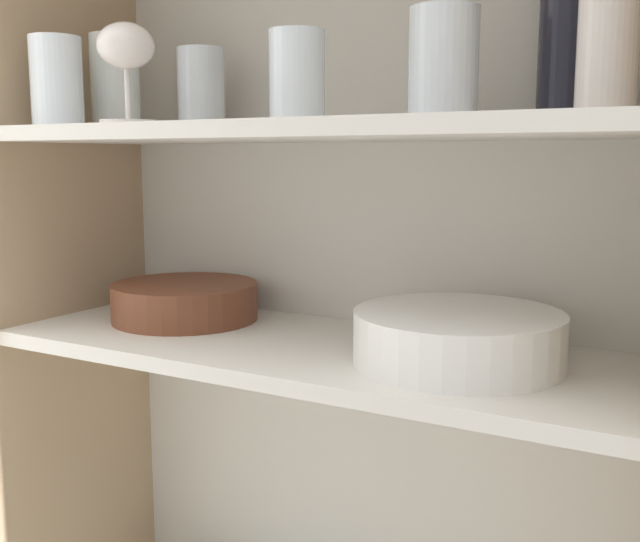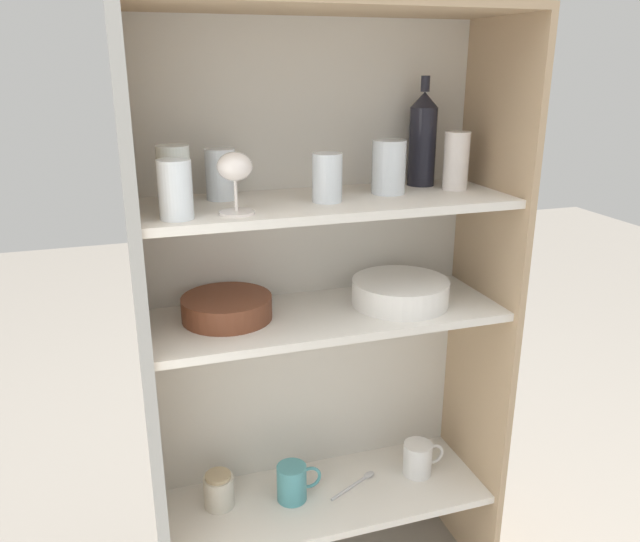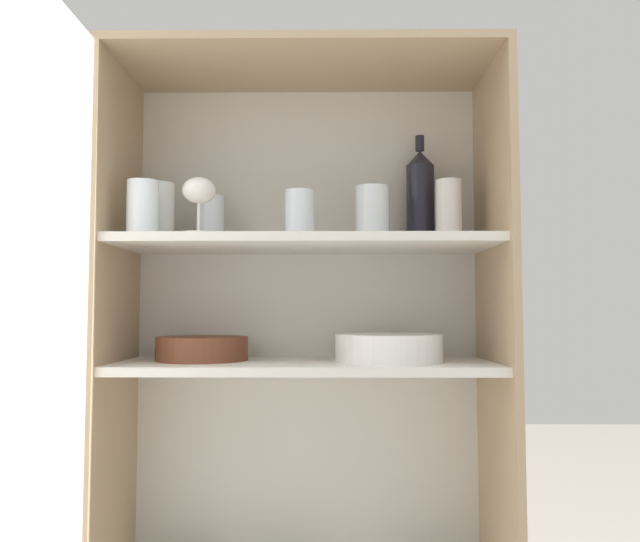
{
  "view_description": "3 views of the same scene",
  "coord_description": "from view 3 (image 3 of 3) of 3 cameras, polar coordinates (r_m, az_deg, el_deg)",
  "views": [
    {
      "loc": [
        0.46,
        -0.67,
        1.06
      ],
      "look_at": [
        0.0,
        0.16,
        0.92
      ],
      "focal_mm": 42.0,
      "sensor_mm": 36.0,
      "label": 1
    },
    {
      "loc": [
        -0.46,
        -1.19,
        1.4
      ],
      "look_at": [
        -0.02,
        0.15,
        0.93
      ],
      "focal_mm": 35.0,
      "sensor_mm": 36.0,
      "label": 2
    },
    {
      "loc": [
        0.05,
        -1.28,
        0.94
      ],
      "look_at": [
        0.03,
        0.19,
        1.03
      ],
      "focal_mm": 35.0,
      "sensor_mm": 36.0,
      "label": 3
    }
  ],
  "objects": [
    {
      "name": "wine_bottle",
      "position": [
        1.57,
        9.16,
        6.76
      ],
      "size": [
        0.07,
        0.07,
        0.27
      ],
      "color": "black",
      "rests_on": "shelf_board_upper"
    },
    {
      "name": "wine_glass_0",
      "position": [
        1.4,
        -11.0,
        6.85
      ],
      "size": [
        0.07,
        0.07,
        0.13
      ],
      "color": "silver",
      "rests_on": "shelf_board_upper"
    },
    {
      "name": "tumbler_glass_1",
      "position": [
        1.43,
        -1.87,
        5.19
      ],
      "size": [
        0.07,
        0.07,
        0.11
      ],
      "color": "white",
      "rests_on": "shelf_board_upper"
    },
    {
      "name": "shelf_board_upper",
      "position": [
        1.44,
        -1.34,
        2.5
      ],
      "size": [
        0.85,
        0.3,
        0.02
      ],
      "primitive_type": "cube",
      "color": "silver"
    },
    {
      "name": "tumbler_glass_2",
      "position": [
        1.51,
        -14.51,
        5.26
      ],
      "size": [
        0.07,
        0.07,
        0.13
      ],
      "color": "white",
      "rests_on": "shelf_board_upper"
    },
    {
      "name": "cupboard_top_panel",
      "position": [
        1.55,
        -1.32,
        18.25
      ],
      "size": [
        0.89,
        0.34,
        0.02
      ],
      "primitive_type": "cube",
      "color": "tan",
      "rests_on": "cupboard_side_left"
    },
    {
      "name": "mixing_bowl_large",
      "position": [
        1.5,
        -10.72,
        -6.87
      ],
      "size": [
        0.21,
        0.21,
        0.06
      ],
      "color": "brown",
      "rests_on": "shelf_board_middle"
    },
    {
      "name": "cupboard_door",
      "position": [
        1.17,
        -25.08,
        -12.47
      ],
      "size": [
        0.02,
        0.44,
        1.51
      ],
      "color": "silver",
      "rests_on": "ground_plane"
    },
    {
      "name": "cupboard_side_right",
      "position": [
        1.5,
        15.88,
        -10.66
      ],
      "size": [
        0.02,
        0.34,
        1.51
      ],
      "primitive_type": "cube",
      "color": "tan",
      "rests_on": "ground_plane"
    },
    {
      "name": "tumbler_glass_4",
      "position": [
        1.47,
        4.83,
        5.26
      ],
      "size": [
        0.08,
        0.08,
        0.13
      ],
      "color": "white",
      "rests_on": "shelf_board_upper"
    },
    {
      "name": "cupboard_side_left",
      "position": [
        1.52,
        -18.29,
        -10.49
      ],
      "size": [
        0.02,
        0.34,
        1.51
      ],
      "primitive_type": "cube",
      "color": "tan",
      "rests_on": "ground_plane"
    },
    {
      "name": "tumbler_glass_3",
      "position": [
        1.49,
        11.7,
        5.47
      ],
      "size": [
        0.06,
        0.06,
        0.14
      ],
      "color": "silver",
      "rests_on": "shelf_board_upper"
    },
    {
      "name": "cupboard_back_panel",
      "position": [
        1.6,
        -1.17,
        -10.32
      ],
      "size": [
        0.89,
        0.02,
        1.51
      ],
      "primitive_type": "cube",
      "color": "silver",
      "rests_on": "ground_plane"
    },
    {
      "name": "shelf_board_middle",
      "position": [
        1.44,
        -1.36,
        -8.69
      ],
      "size": [
        0.85,
        0.3,
        0.02
      ],
      "primitive_type": "cube",
      "color": "silver"
    },
    {
      "name": "tumbler_glass_5",
      "position": [
        1.55,
        -10.01,
        4.65
      ],
      "size": [
        0.07,
        0.07,
        0.12
      ],
      "color": "white",
      "rests_on": "shelf_board_upper"
    },
    {
      "name": "plate_stack_white",
      "position": [
        1.44,
        6.32,
        -7.01
      ],
      "size": [
        0.24,
        0.24,
        0.06
      ],
      "color": "white",
      "rests_on": "shelf_board_middle"
    },
    {
      "name": "tumbler_glass_0",
      "position": [
        1.42,
        -15.91,
        5.57
      ],
      "size": [
        0.07,
        0.07,
        0.12
      ],
      "color": "white",
      "rests_on": "shelf_board_upper"
    }
  ]
}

